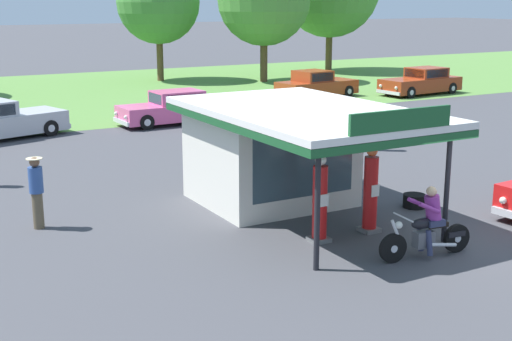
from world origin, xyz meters
The scene contains 13 objects.
ground_plane centered at (0.00, 0.00, 0.00)m, with size 300.00×300.00×0.00m, color #424247.
grass_verge_strip centered at (0.00, 30.00, 0.00)m, with size 120.00×24.00×0.01m, color #56843D.
service_station_kiosk centered at (-1.85, 4.43, 1.65)m, with size 4.44×7.24×3.26m.
gas_pump_nearside centered at (-2.58, 1.40, 0.95)m, with size 0.44×0.44×2.06m.
gas_pump_offside centered at (-1.12, 1.40, 0.97)m, with size 0.44×0.44×2.11m.
motorcycle_with_rider centered at (-1.12, -0.57, 0.65)m, with size 2.29×0.70×1.58m.
parked_car_back_row_centre centered at (11.09, 21.76, 0.69)m, with size 5.04×2.47×1.55m.
parked_car_back_row_centre_left centered at (17.30, 19.93, 0.70)m, with size 5.42×2.35×1.55m.
parked_car_back_row_centre_right centered at (0.72, 17.73, 0.67)m, with size 5.14×2.05×1.47m.
bystander_leaning_by_kiosk centered at (4.82, 8.78, 0.93)m, with size 0.38×0.38×1.72m.
bystander_admiring_sedan centered at (-7.99, 5.56, 0.96)m, with size 0.39×0.39×1.78m.
tree_oak_far_right centered at (6.57, 33.88, 5.16)m, with size 5.56×5.56×8.03m.
spare_tire_stack centered at (1.19, 2.42, 0.18)m, with size 0.60×0.60×0.36m.
Camera 1 is at (-11.36, -11.27, 5.43)m, focal length 49.32 mm.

